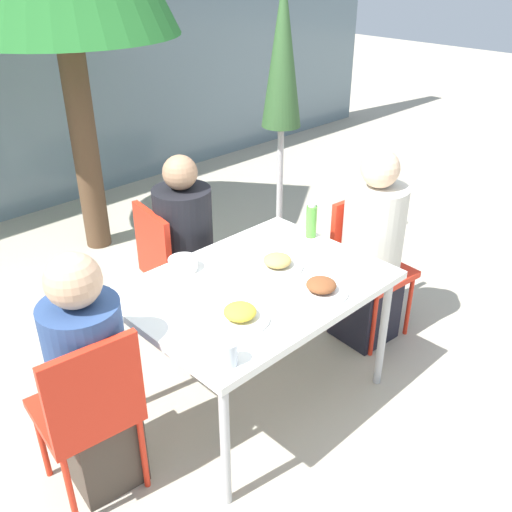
{
  "coord_description": "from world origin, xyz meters",
  "views": [
    {
      "loc": [
        -1.68,
        -1.74,
        2.22
      ],
      "look_at": [
        0.0,
        0.0,
        0.89
      ],
      "focal_mm": 40.0,
      "sensor_mm": 36.0,
      "label": 1
    }
  ],
  "objects_px": {
    "person_left": "(92,382)",
    "person_far": "(186,256)",
    "chair_right": "(365,256)",
    "chair_far": "(170,262)",
    "salad_bowl": "(183,264)",
    "drinking_cup": "(228,353)",
    "bottle": "(311,221)",
    "chair_left": "(90,406)",
    "closed_umbrella": "(282,75)",
    "person_right": "(371,255)"
  },
  "relations": [
    {
      "from": "chair_far",
      "to": "drinking_cup",
      "type": "distance_m",
      "value": 1.3
    },
    {
      "from": "chair_right",
      "to": "closed_umbrella",
      "type": "relative_size",
      "value": 0.42
    },
    {
      "from": "person_far",
      "to": "drinking_cup",
      "type": "bearing_deg",
      "value": -21.46
    },
    {
      "from": "person_left",
      "to": "person_far",
      "type": "bearing_deg",
      "value": 38.35
    },
    {
      "from": "salad_bowl",
      "to": "person_right",
      "type": "bearing_deg",
      "value": -22.04
    },
    {
      "from": "person_left",
      "to": "bottle",
      "type": "xyz_separation_m",
      "value": [
        1.46,
        0.05,
        0.27
      ]
    },
    {
      "from": "chair_left",
      "to": "closed_umbrella",
      "type": "distance_m",
      "value": 2.43
    },
    {
      "from": "person_far",
      "to": "person_right",
      "type": "bearing_deg",
      "value": 52.96
    },
    {
      "from": "bottle",
      "to": "chair_left",
      "type": "bearing_deg",
      "value": -175.5
    },
    {
      "from": "chair_left",
      "to": "person_far",
      "type": "xyz_separation_m",
      "value": [
        1.05,
        0.69,
        0.04
      ]
    },
    {
      "from": "chair_far",
      "to": "bottle",
      "type": "height_order",
      "value": "bottle"
    },
    {
      "from": "chair_left",
      "to": "bottle",
      "type": "relative_size",
      "value": 4.28
    },
    {
      "from": "chair_left",
      "to": "drinking_cup",
      "type": "height_order",
      "value": "chair_left"
    },
    {
      "from": "person_far",
      "to": "bottle",
      "type": "distance_m",
      "value": 0.79
    },
    {
      "from": "chair_right",
      "to": "drinking_cup",
      "type": "xyz_separation_m",
      "value": [
        -1.46,
        -0.37,
        0.26
      ]
    },
    {
      "from": "closed_umbrella",
      "to": "drinking_cup",
      "type": "xyz_separation_m",
      "value": [
        -1.63,
        -1.28,
        -0.67
      ]
    },
    {
      "from": "person_left",
      "to": "chair_far",
      "type": "xyz_separation_m",
      "value": [
        0.92,
        0.68,
        -0.04
      ]
    },
    {
      "from": "chair_right",
      "to": "person_far",
      "type": "bearing_deg",
      "value": -35.69
    },
    {
      "from": "chair_far",
      "to": "salad_bowl",
      "type": "bearing_deg",
      "value": -18.21
    },
    {
      "from": "chair_right",
      "to": "person_right",
      "type": "distance_m",
      "value": 0.11
    },
    {
      "from": "person_left",
      "to": "bottle",
      "type": "distance_m",
      "value": 1.49
    },
    {
      "from": "person_far",
      "to": "chair_right",
      "type": "bearing_deg",
      "value": 57.81
    },
    {
      "from": "chair_far",
      "to": "drinking_cup",
      "type": "xyz_separation_m",
      "value": [
        -0.55,
        -1.15,
        0.26
      ]
    },
    {
      "from": "person_left",
      "to": "person_far",
      "type": "distance_m",
      "value": 1.17
    },
    {
      "from": "person_left",
      "to": "drinking_cup",
      "type": "relative_size",
      "value": 11.42
    },
    {
      "from": "chair_right",
      "to": "chair_far",
      "type": "distance_m",
      "value": 1.2
    },
    {
      "from": "closed_umbrella",
      "to": "chair_far",
      "type": "bearing_deg",
      "value": -173.21
    },
    {
      "from": "bottle",
      "to": "salad_bowl",
      "type": "bearing_deg",
      "value": 164.26
    },
    {
      "from": "drinking_cup",
      "to": "bottle",
      "type": "bearing_deg",
      "value": 25.19
    },
    {
      "from": "person_far",
      "to": "bottle",
      "type": "xyz_separation_m",
      "value": [
        0.47,
        -0.57,
        0.27
      ]
    },
    {
      "from": "drinking_cup",
      "to": "person_right",
      "type": "bearing_deg",
      "value": 11.94
    },
    {
      "from": "chair_right",
      "to": "chair_far",
      "type": "xyz_separation_m",
      "value": [
        -0.91,
        0.77,
        0.0
      ]
    },
    {
      "from": "closed_umbrella",
      "to": "drinking_cup",
      "type": "relative_size",
      "value": 20.14
    },
    {
      "from": "chair_left",
      "to": "chair_far",
      "type": "relative_size",
      "value": 1.0
    },
    {
      "from": "bottle",
      "to": "drinking_cup",
      "type": "relative_size",
      "value": 1.98
    },
    {
      "from": "chair_left",
      "to": "chair_far",
      "type": "height_order",
      "value": "same"
    },
    {
      "from": "drinking_cup",
      "to": "salad_bowl",
      "type": "xyz_separation_m",
      "value": [
        0.34,
        0.73,
        -0.02
      ]
    },
    {
      "from": "person_left",
      "to": "drinking_cup",
      "type": "height_order",
      "value": "person_left"
    },
    {
      "from": "person_right",
      "to": "salad_bowl",
      "type": "distance_m",
      "value": 1.16
    },
    {
      "from": "chair_right",
      "to": "bottle",
      "type": "distance_m",
      "value": 0.5
    },
    {
      "from": "chair_left",
      "to": "salad_bowl",
      "type": "distance_m",
      "value": 0.87
    },
    {
      "from": "person_far",
      "to": "salad_bowl",
      "type": "distance_m",
      "value": 0.5
    },
    {
      "from": "person_far",
      "to": "drinking_cup",
      "type": "height_order",
      "value": "person_far"
    },
    {
      "from": "person_right",
      "to": "bottle",
      "type": "xyz_separation_m",
      "value": [
        -0.31,
        0.22,
        0.25
      ]
    },
    {
      "from": "chair_right",
      "to": "chair_left",
      "type": "bearing_deg",
      "value": 4.01
    },
    {
      "from": "person_left",
      "to": "chair_far",
      "type": "relative_size",
      "value": 1.35
    },
    {
      "from": "bottle",
      "to": "drinking_cup",
      "type": "xyz_separation_m",
      "value": [
        -1.09,
        -0.51,
        -0.05
      ]
    },
    {
      "from": "chair_left",
      "to": "chair_far",
      "type": "bearing_deg",
      "value": 44.0
    },
    {
      "from": "chair_left",
      "to": "closed_umbrella",
      "type": "relative_size",
      "value": 0.42
    },
    {
      "from": "person_far",
      "to": "closed_umbrella",
      "type": "bearing_deg",
      "value": 108.81
    }
  ]
}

